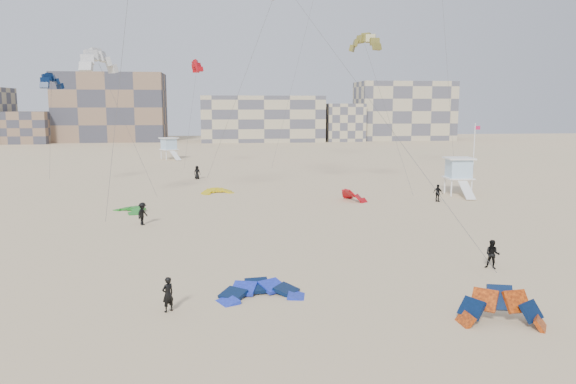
{
  "coord_description": "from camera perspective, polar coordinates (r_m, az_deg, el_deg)",
  "views": [
    {
      "loc": [
        -0.95,
        -21.79,
        9.47
      ],
      "look_at": [
        2.35,
        6.0,
        5.15
      ],
      "focal_mm": 35.0,
      "sensor_mm": 36.0,
      "label": 1
    }
  ],
  "objects": [
    {
      "name": "ground",
      "position": [
        23.77,
        -4.06,
        -14.73
      ],
      "size": [
        320.0,
        320.0,
        0.0
      ],
      "primitive_type": "plane",
      "color": "tan",
      "rests_on": "ground"
    },
    {
      "name": "lifeguard_tower_far",
      "position": [
        102.23,
        -12.0,
        4.34
      ],
      "size": [
        3.73,
        5.8,
        3.86
      ],
      "rotation": [
        0.0,
        0.0,
        0.53
      ],
      "color": "white",
      "rests_on": "ground"
    },
    {
      "name": "kite_fly_navy",
      "position": [
        68.06,
        -22.9,
        10.2
      ],
      "size": [
        4.09,
        4.12,
        12.19
      ],
      "rotation": [
        0.0,
        0.0,
        1.22
      ],
      "color": "#06173F",
      "rests_on": "ground"
    },
    {
      "name": "condo_fill_left",
      "position": [
        157.71,
        -25.03,
        5.96
      ],
      "size": [
        12.0,
        10.0,
        8.0
      ],
      "primitive_type": "cube",
      "color": "#7F634D",
      "rests_on": "ground"
    },
    {
      "name": "kite_ground_green",
      "position": [
        52.58,
        -15.73,
        -1.94
      ],
      "size": [
        4.69,
        4.64,
        1.22
      ],
      "primitive_type": null,
      "rotation": [
        0.16,
        0.0,
        -0.95
      ],
      "color": "#168913",
      "rests_on": "ground"
    },
    {
      "name": "kite_fly_grey",
      "position": [
        54.51,
        -18.7,
        12.3
      ],
      "size": [
        7.49,
        5.35,
        13.74
      ],
      "rotation": [
        0.0,
        0.0,
        1.03
      ],
      "color": "silver",
      "rests_on": "ground"
    },
    {
      "name": "kitesurfer_e",
      "position": [
        73.96,
        -9.22,
        1.98
      ],
      "size": [
        1.0,
        0.83,
        1.74
      ],
      "primitive_type": "imported",
      "rotation": [
        0.0,
        0.0,
        0.37
      ],
      "color": "black",
      "rests_on": "ground"
    },
    {
      "name": "kite_ground_red_far",
      "position": [
        56.87,
        6.68,
        -0.88
      ],
      "size": [
        4.13,
        4.07,
        3.23
      ],
      "primitive_type": null,
      "rotation": [
        0.78,
        0.0,
        1.93
      ],
      "color": "#AE0004",
      "rests_on": "ground"
    },
    {
      "name": "condo_west_b",
      "position": [
        158.47,
        -17.52,
        8.2
      ],
      "size": [
        28.0,
        14.0,
        18.0
      ],
      "primitive_type": "cube",
      "color": "#7F634D",
      "rests_on": "ground"
    },
    {
      "name": "flagpole",
      "position": [
        63.68,
        18.35,
        3.39
      ],
      "size": [
        0.62,
        0.1,
        7.61
      ],
      "color": "white",
      "rests_on": "ground"
    },
    {
      "name": "kitesurfer_c",
      "position": [
        46.37,
        -14.56,
        -2.15
      ],
      "size": [
        1.12,
        1.36,
        1.82
      ],
      "primitive_type": "imported",
      "rotation": [
        0.0,
        0.0,
        1.13
      ],
      "color": "black",
      "rests_on": "ground"
    },
    {
      "name": "kitesurfer_main",
      "position": [
        26.94,
        -12.11,
        -10.14
      ],
      "size": [
        0.72,
        0.69,
        1.66
      ],
      "primitive_type": "imported",
      "rotation": [
        0.0,
        0.0,
        3.84
      ],
      "color": "black",
      "rests_on": "ground"
    },
    {
      "name": "kite_fly_red",
      "position": [
        85.11,
        -9.23,
        12.41
      ],
      "size": [
        4.1,
        9.48,
        15.37
      ],
      "rotation": [
        0.0,
        0.0,
        1.79
      ],
      "color": "#AE0004",
      "rests_on": "ground"
    },
    {
      "name": "kite_ground_yellow",
      "position": [
        61.83,
        -7.18,
        -0.11
      ],
      "size": [
        4.19,
        4.33,
        1.62
      ],
      "primitive_type": null,
      "rotation": [
        0.24,
        0.0,
        0.29
      ],
      "color": "gold",
      "rests_on": "ground"
    },
    {
      "name": "condo_east",
      "position": [
        162.01,
        11.67,
        8.07
      ],
      "size": [
        26.0,
        14.0,
        16.0
      ],
      "primitive_type": "cube",
      "color": "tan",
      "rests_on": "ground"
    },
    {
      "name": "kitesurfer_d",
      "position": [
        57.66,
        14.99,
        -0.11
      ],
      "size": [
        0.97,
        1.06,
        1.74
      ],
      "primitive_type": "imported",
      "rotation": [
        0.0,
        0.0,
        2.25
      ],
      "color": "black",
      "rests_on": "ground"
    },
    {
      "name": "kitesurfer_b",
      "position": [
        35.1,
        20.06,
        -5.98
      ],
      "size": [
        1.05,
        1.0,
        1.72
      ],
      "primitive_type": "imported",
      "rotation": [
        0.0,
        0.0,
        -0.58
      ],
      "color": "black",
      "rests_on": "ground"
    },
    {
      "name": "kite_ground_blue",
      "position": [
        28.6,
        -2.78,
        -10.58
      ],
      "size": [
        4.56,
        4.76,
        2.11
      ],
      "primitive_type": null,
      "rotation": [
        0.26,
        0.0,
        0.13
      ],
      "color": "blue",
      "rests_on": "ground"
    },
    {
      "name": "kitesurfer_f",
      "position": [
        83.11,
        16.66,
        2.4
      ],
      "size": [
        0.76,
        1.51,
        1.56
      ],
      "primitive_type": "imported",
      "rotation": [
        0.0,
        0.0,
        -1.79
      ],
      "color": "black",
      "rests_on": "ground"
    },
    {
      "name": "condo_fill_right",
      "position": [
        153.43,
        5.67,
        7.05
      ],
      "size": [
        10.0,
        10.0,
        10.0
      ],
      "primitive_type": "cube",
      "color": "tan",
      "rests_on": "ground"
    },
    {
      "name": "kite_ground_orange",
      "position": [
        26.91,
        20.82,
        -12.43
      ],
      "size": [
        4.55,
        4.51,
        3.7
      ],
      "primitive_type": null,
      "rotation": [
        0.93,
        0.0,
        -0.27
      ],
      "color": "#FF5B10",
      "rests_on": "ground"
    },
    {
      "name": "lifeguard_tower_near",
      "position": [
        62.71,
        16.93,
        1.53
      ],
      "size": [
        3.01,
        5.55,
        4.0
      ],
      "rotation": [
        0.0,
        0.0,
        -0.07
      ],
      "color": "white",
      "rests_on": "ground"
    },
    {
      "name": "kite_fly_olive",
      "position": [
        61.69,
        7.8,
        14.66
      ],
      "size": [
        5.2,
        11.31,
        16.17
      ],
      "rotation": [
        0.0,
        0.0,
        -0.76
      ],
      "color": "brown",
      "rests_on": "ground"
    },
    {
      "name": "condo_mid",
      "position": [
        152.22,
        -2.67,
        7.45
      ],
      "size": [
        32.0,
        16.0,
        12.0
      ],
      "primitive_type": "cube",
      "color": "tan",
      "rests_on": "ground"
    }
  ]
}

